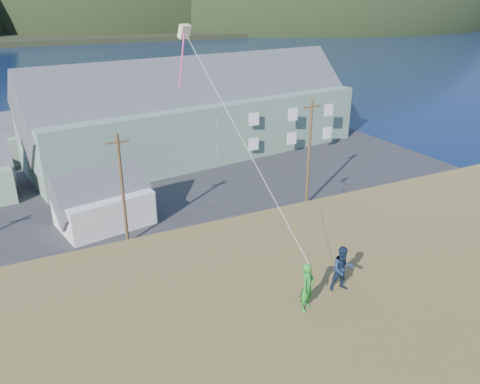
# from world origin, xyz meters

# --- Properties ---
(ground) EXTENTS (900.00, 900.00, 0.00)m
(ground) POSITION_xyz_m (0.00, 0.00, 0.00)
(ground) COLOR #0A1638
(ground) RESTS_ON ground
(grass_strip) EXTENTS (110.00, 8.00, 0.10)m
(grass_strip) POSITION_xyz_m (0.00, -2.00, 0.05)
(grass_strip) COLOR #4C3D19
(grass_strip) RESTS_ON ground
(waterfront_lot) EXTENTS (72.00, 36.00, 0.12)m
(waterfront_lot) POSITION_xyz_m (0.00, 17.00, 0.06)
(waterfront_lot) COLOR #28282B
(waterfront_lot) RESTS_ON ground
(wharf) EXTENTS (26.00, 14.00, 0.90)m
(wharf) POSITION_xyz_m (-6.00, 40.00, 0.45)
(wharf) COLOR gray
(wharf) RESTS_ON ground
(far_shore) EXTENTS (900.00, 320.00, 2.00)m
(far_shore) POSITION_xyz_m (0.00, 330.00, 1.00)
(far_shore) COLOR black
(far_shore) RESTS_ON ground
(far_hills) EXTENTS (760.00, 265.00, 143.00)m
(far_hills) POSITION_xyz_m (35.59, 279.38, 2.00)
(far_hills) COLOR black
(far_hills) RESTS_ON ground
(lodge) EXTENTS (39.62, 16.13, 13.53)m
(lodge) POSITION_xyz_m (13.00, 19.64, 5.19)
(lodge) COLOR slate
(lodge) RESTS_ON waterfront_lot
(shed_white) EXTENTS (8.16, 6.19, 5.85)m
(shed_white) POSITION_xyz_m (-1.23, 5.49, 2.26)
(shed_white) COLOR silver
(shed_white) RESTS_ON waterfront_lot
(shed_palegreen_far) EXTENTS (10.56, 6.89, 6.65)m
(shed_palegreen_far) POSITION_xyz_m (-4.79, 27.09, 2.55)
(shed_palegreen_far) COLOR gray
(shed_palegreen_far) RESTS_ON waterfront_lot
(utility_poles) EXTENTS (34.35, 0.24, 9.36)m
(utility_poles) POSITION_xyz_m (-0.50, 1.50, 4.50)
(utility_poles) COLOR #47331E
(utility_poles) RESTS_ON waterfront_lot
(parked_cars) EXTENTS (21.69, 11.75, 1.51)m
(parked_cars) POSITION_xyz_m (-6.40, 22.11, 0.83)
(parked_cars) COLOR silver
(parked_cars) RESTS_ON waterfront_lot
(kite_flyer_green) EXTENTS (0.78, 0.70, 1.79)m
(kite_flyer_green) POSITION_xyz_m (1.35, -19.02, 8.09)
(kite_flyer_green) COLOR #258829
(kite_flyer_green) RESTS_ON hillside
(kite_flyer_navy) EXTENTS (1.00, 0.88, 1.76)m
(kite_flyer_navy) POSITION_xyz_m (3.15, -18.62, 8.08)
(kite_flyer_navy) COLOR #15233A
(kite_flyer_navy) RESTS_ON hillside
(kite_rig) EXTENTS (1.18, 4.32, 10.68)m
(kite_rig) POSITION_xyz_m (0.19, -11.28, 15.62)
(kite_rig) COLOR beige
(kite_rig) RESTS_ON ground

